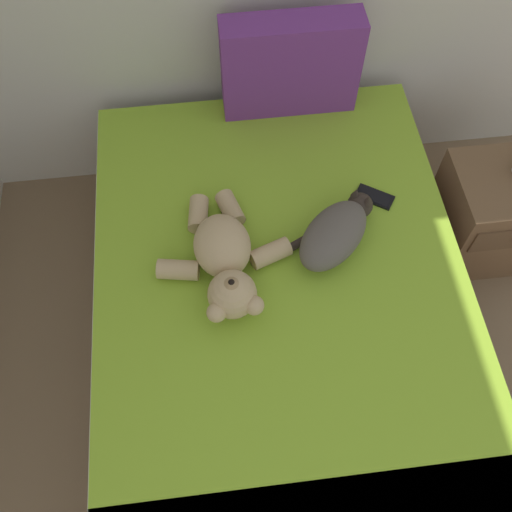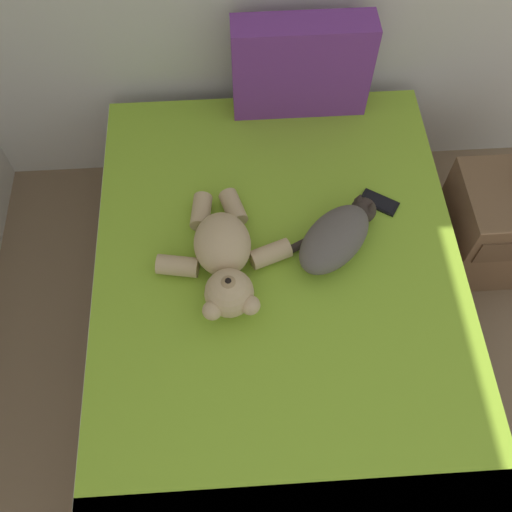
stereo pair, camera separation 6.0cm
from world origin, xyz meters
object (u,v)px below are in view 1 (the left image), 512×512
object	(u,v)px
cat	(336,232)
teddy_bear	(225,260)
bed	(280,317)
nightstand	(490,215)
cell_phone	(375,197)
patterned_cushion	(290,66)

from	to	relation	value
cat	teddy_bear	xyz separation A→B (m)	(-0.42, -0.07, 0.01)
bed	nightstand	size ratio (longest dim) A/B	3.88
cat	nightstand	distance (m)	0.91
cell_phone	teddy_bear	bearing A→B (deg)	-157.06
bed	nightstand	bearing A→B (deg)	21.23
cell_phone	nightstand	size ratio (longest dim) A/B	0.32
bed	teddy_bear	xyz separation A→B (m)	(-0.20, 0.08, 0.36)
bed	patterned_cushion	xyz separation A→B (m)	(0.15, 0.89, 0.49)
nightstand	teddy_bear	bearing A→B (deg)	-165.66
patterned_cushion	cell_phone	distance (m)	0.64
teddy_bear	nightstand	size ratio (longest dim) A/B	1.11
patterned_cushion	bed	bearing A→B (deg)	-99.56
bed	teddy_bear	distance (m)	0.42
bed	cell_phone	bearing A→B (deg)	39.60
teddy_bear	cell_phone	bearing A→B (deg)	22.94
cat	bed	bearing A→B (deg)	-144.01
cat	teddy_bear	distance (m)	0.42
teddy_bear	cell_phone	xyz separation A→B (m)	(0.62, 0.26, -0.07)
cell_phone	patterned_cushion	bearing A→B (deg)	116.07
cat	patterned_cushion	bearing A→B (deg)	95.22
patterned_cushion	nightstand	xyz separation A→B (m)	(0.87, -0.50, -0.51)
patterned_cushion	teddy_bear	bearing A→B (deg)	-113.42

